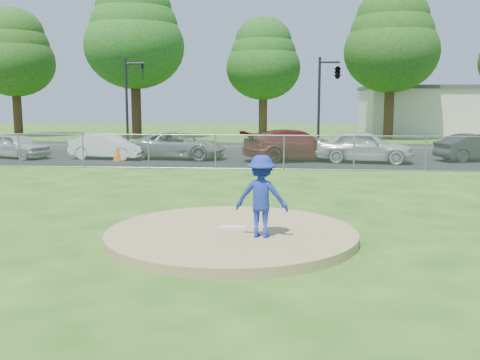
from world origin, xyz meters
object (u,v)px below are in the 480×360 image
Objects in this scene: traffic_signal_left at (130,95)px; parked_car_charcoal at (477,147)px; parked_car_darkred at (296,145)px; parked_car_gray at (179,146)px; tree_center at (263,59)px; traffic_cone at (117,153)px; pitcher at (262,196)px; parked_car_silver at (17,146)px; tree_left at (134,33)px; tree_far_left at (14,52)px; traffic_signal_center at (336,74)px; commercial_building at (457,111)px; parked_car_white at (108,147)px; parked_car_pearl at (364,146)px; tree_right at (392,40)px.

traffic_signal_left is 1.37× the size of parked_car_charcoal.
parked_car_gray is at bearing 64.61° from parked_car_darkred.
tree_center is 2.41× the size of parked_car_charcoal.
traffic_signal_left is 8.06m from traffic_cone.
parked_car_silver is (-13.66, 16.04, -0.38)m from pitcher.
parked_car_charcoal is at bearing -34.27° from tree_left.
parked_car_darkred is at bearing -31.80° from traffic_signal_left.
tree_far_left reaches higher than parked_car_gray.
tree_left is at bearing 148.98° from traffic_signal_center.
commercial_building reaches higher than parked_car_white.
commercial_building is at bearing -17.03° from parked_car_pearl.
tree_left is 16.01× the size of traffic_cone.
parked_car_darkred is at bearing 6.14° from traffic_cone.
tree_left is 20.03m from tree_right.
tree_center reaches higher than traffic_cone.
traffic_signal_left is at bearing -147.13° from commercial_building.
tree_far_left is at bearing 52.62° from parked_car_gray.
parked_car_gray is at bearing -144.50° from traffic_signal_center.
parked_car_pearl is at bearing -97.66° from pitcher.
tree_far_left reaches higher than traffic_signal_left.
parked_car_darkred is (9.62, 0.06, 0.14)m from parked_car_white.
tree_center is 14.63m from traffic_signal_left.
parked_car_gray is (-8.44, -6.02, -3.92)m from traffic_signal_center.
traffic_cone is 0.17× the size of parked_car_pearl.
tree_right reaches higher than tree_center.
pitcher is at bearing -118.02° from parked_car_silver.
parked_car_white is 0.80× the size of parked_car_gray.
traffic_signal_center reaches higher than parked_car_charcoal.
tree_right is at bearing -31.63° from parked_car_silver.
commercial_building is 38.64m from tree_far_left.
traffic_signal_center is at bearing -67.51° from tree_center.
traffic_signal_left is at bearing -11.66° from parked_car_silver.
traffic_signal_center is at bearing -126.94° from commercial_building.
traffic_signal_center is at bearing -0.00° from traffic_signal_left.
tree_center reaches higher than parked_car_charcoal.
parked_car_charcoal is at bearing -81.93° from parked_car_gray.
tree_right is (-7.00, -6.00, 5.49)m from commercial_building.
commercial_building is 20.17m from traffic_signal_center.
parked_car_pearl reaches higher than parked_car_white.
tree_left is 21.22m from parked_car_darkred.
pitcher is 21.07m from parked_car_silver.
commercial_building is 1.31× the size of tree_left.
parked_car_silver reaches higher than parked_car_white.
parked_car_gray reaches higher than traffic_cone.
traffic_signal_center is 18.57m from parked_car_silver.
tree_far_left reaches higher than traffic_signal_center.
tree_far_left is 23.24m from parked_car_white.
parked_car_white is at bearing 75.46° from parked_car_charcoal.
tree_far_left is 32.83m from parked_car_pearl.
parked_car_silver is 0.93× the size of parked_car_charcoal.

